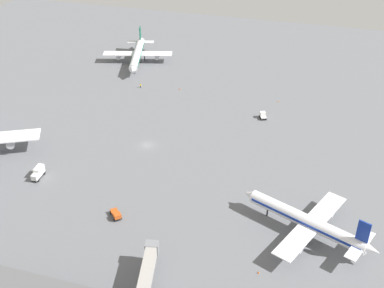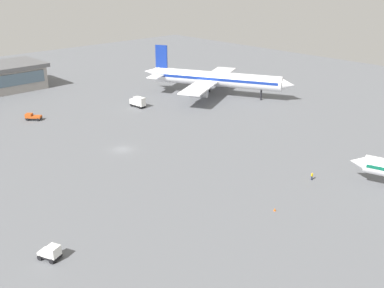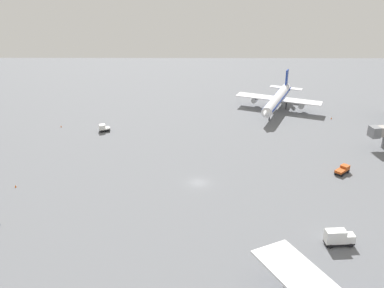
{
  "view_description": "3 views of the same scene",
  "coord_description": "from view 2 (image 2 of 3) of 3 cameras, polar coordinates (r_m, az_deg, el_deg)",
  "views": [
    {
      "loc": [
        54.35,
        -129.23,
        87.64
      ],
      "look_at": [
        15.44,
        1.27,
        2.51
      ],
      "focal_mm": 45.94,
      "sensor_mm": 36.0,
      "label": 1
    },
    {
      "loc": [
        59.25,
        87.58,
        41.44
      ],
      "look_at": [
        -6.31,
        18.02,
        4.78
      ],
      "focal_mm": 43.34,
      "sensor_mm": 36.0,
      "label": 2
    },
    {
      "loc": [
        -93.65,
        1.15,
        50.55
      ],
      "look_at": [
        16.58,
        1.7,
        3.18
      ],
      "focal_mm": 40.53,
      "sensor_mm": 36.0,
      "label": 3
    }
  ],
  "objects": [
    {
      "name": "airplane_at_gate",
      "position": [
        158.75,
        2.8,
        8.02
      ],
      "size": [
        41.07,
        49.34,
        16.2
      ],
      "rotation": [
        0.0,
        0.0,
        2.04
      ],
      "color": "white",
      "rests_on": "ground"
    },
    {
      "name": "pushback_tractor",
      "position": [
        141.49,
        -19.02,
        3.19
      ],
      "size": [
        4.4,
        4.51,
        1.9
      ],
      "rotation": [
        0.0,
        0.0,
        5.47
      ],
      "color": "black",
      "rests_on": "ground"
    },
    {
      "name": "baggage_tug",
      "position": [
        74.78,
        -16.98,
        -12.65
      ],
      "size": [
        3.2,
        3.68,
        2.3
      ],
      "rotation": [
        0.0,
        0.0,
        1.96
      ],
      "color": "black",
      "rests_on": "ground"
    },
    {
      "name": "safety_cone_mid_apron",
      "position": [
        86.1,
        10.15,
        -7.92
      ],
      "size": [
        0.44,
        0.44,
        0.6
      ],
      "primitive_type": "cone",
      "color": "#EA590C",
      "rests_on": "ground"
    },
    {
      "name": "catering_truck",
      "position": [
        147.15,
        -6.65,
        5.17
      ],
      "size": [
        2.55,
        5.73,
        3.3
      ],
      "rotation": [
        0.0,
        0.0,
        4.79
      ],
      "color": "black",
      "rests_on": "ground"
    },
    {
      "name": "ground",
      "position": [
        113.57,
        -8.58,
        -0.66
      ],
      "size": [
        288.0,
        288.0,
        0.0
      ],
      "primitive_type": "plane",
      "color": "slate"
    },
    {
      "name": "ground_crew_worker",
      "position": [
        99.36,
        14.54,
        -3.85
      ],
      "size": [
        0.53,
        0.53,
        1.67
      ],
      "rotation": [
        0.0,
        0.0,
        5.34
      ],
      "color": "#1E2338",
      "rests_on": "ground"
    }
  ]
}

